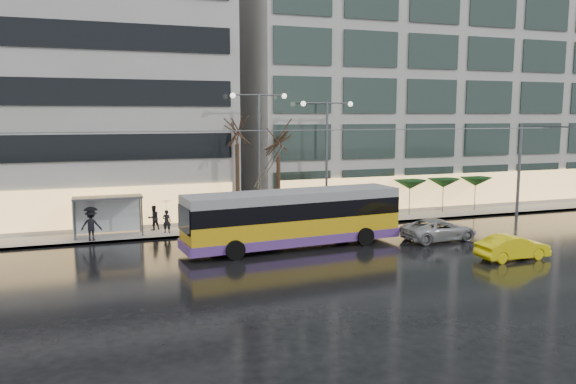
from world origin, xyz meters
name	(u,v)px	position (x,y,z in m)	size (l,w,h in m)	color
ground	(282,269)	(0.00, 0.00, 0.00)	(140.00, 140.00, 0.00)	black
sidewalk	(248,218)	(2.00, 14.00, 0.07)	(80.00, 10.00, 0.15)	gray
kerb	(267,231)	(2.00, 9.05, 0.07)	(80.00, 0.10, 0.15)	slate
building_right	(414,60)	(19.00, 19.00, 12.65)	(32.00, 14.00, 25.00)	#A2A09B
trolleybus	(293,220)	(2.17, 4.35, 1.63)	(13.19, 5.39, 6.03)	gold
catenary	(257,170)	(1.00, 7.94, 4.25)	(42.24, 5.12, 7.00)	#595B60
bus_shelter	(102,207)	(-8.38, 10.69, 1.96)	(4.20, 1.60, 2.51)	#595B60
street_lamp_near	(259,141)	(2.00, 10.80, 5.99)	(3.96, 0.36, 9.03)	#595B60
street_lamp_far	(327,143)	(7.00, 10.80, 5.71)	(3.96, 0.36, 8.53)	#595B60
tree_a	(237,124)	(0.50, 11.00, 7.09)	(3.20, 3.20, 8.40)	black
tree_b	(278,134)	(3.50, 11.20, 6.40)	(3.20, 3.20, 7.70)	black
parasol_a	(410,185)	(14.00, 11.00, 2.45)	(2.50, 2.50, 2.65)	#595B60
parasol_b	(443,183)	(17.00, 11.00, 2.45)	(2.50, 2.50, 2.65)	#595B60
parasol_c	(475,182)	(20.00, 11.00, 2.45)	(2.50, 2.50, 2.65)	#595B60
taxi_b	(513,247)	(12.36, -2.17, 0.66)	(1.41, 4.03, 1.33)	yellow
sedan_silver	(439,230)	(11.33, 3.13, 0.67)	(2.21, 4.79, 1.33)	#9E9EA2
pedestrian_a	(166,210)	(-4.44, 10.17, 1.63)	(1.22, 1.23, 2.19)	black
pedestrian_b	(153,218)	(-5.14, 11.41, 0.97)	(0.98, 0.88, 1.64)	black
pedestrian_c	(91,222)	(-9.03, 9.40, 1.28)	(1.37, 1.00, 2.11)	black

